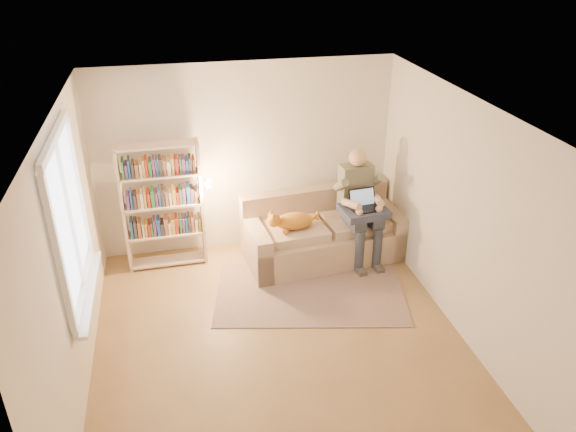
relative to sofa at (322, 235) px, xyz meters
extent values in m
plane|color=olive|center=(-0.93, -1.65, -0.33)|extent=(4.50, 4.50, 0.00)
cube|color=white|center=(-0.93, -1.65, 2.27)|extent=(4.00, 4.50, 0.02)
cube|color=silver|center=(-2.93, -1.65, 0.97)|extent=(0.02, 4.50, 2.60)
cube|color=silver|center=(1.07, -1.65, 0.97)|extent=(0.02, 4.50, 2.60)
cube|color=silver|center=(-0.93, 0.60, 0.97)|extent=(4.00, 0.02, 2.60)
cube|color=silver|center=(-0.93, -3.90, 0.97)|extent=(4.00, 0.02, 2.60)
plane|color=white|center=(-2.90, -1.45, 1.32)|extent=(0.00, 1.50, 1.50)
cube|color=white|center=(-2.89, -1.45, 2.11)|extent=(0.05, 1.50, 0.08)
cube|color=white|center=(-2.89, -1.45, 0.53)|extent=(0.05, 1.50, 0.08)
cube|color=white|center=(-2.89, -1.45, 1.32)|extent=(0.04, 0.05, 1.50)
cube|color=white|center=(-2.85, -1.45, 0.48)|extent=(0.12, 1.52, 0.04)
cube|color=tan|center=(0.00, -0.04, -0.10)|extent=(2.19, 1.15, 0.44)
cube|color=tan|center=(-0.03, 0.32, 0.34)|extent=(2.12, 0.42, 0.45)
cube|color=tan|center=(-0.94, -0.14, -0.01)|extent=(0.30, 0.96, 0.63)
cube|color=tan|center=(0.95, 0.05, -0.01)|extent=(0.30, 0.96, 0.63)
cube|color=#CCB295|center=(-0.46, -0.14, 0.18)|extent=(0.95, 0.72, 0.13)
cube|color=#CCB295|center=(0.48, -0.05, 0.18)|extent=(0.95, 0.72, 0.13)
cube|color=slate|center=(0.45, 0.03, 0.69)|extent=(0.45, 0.27, 0.58)
sphere|color=tan|center=(0.45, 0.01, 1.09)|extent=(0.23, 0.23, 0.23)
cube|color=#313845|center=(0.35, -0.25, 0.34)|extent=(0.22, 0.49, 0.18)
cube|color=#313845|center=(0.60, -0.23, 0.34)|extent=(0.22, 0.49, 0.18)
cylinder|color=#313845|center=(0.37, -0.49, -0.03)|extent=(0.12, 0.12, 0.59)
cylinder|color=#313845|center=(0.63, -0.46, -0.03)|extent=(0.12, 0.12, 0.59)
ellipsoid|color=#F59F30|center=(-0.46, -0.17, 0.35)|extent=(0.53, 0.31, 0.22)
sphere|color=#F59F30|center=(-0.74, -0.25, 0.43)|extent=(0.18, 0.18, 0.18)
cylinder|color=#F59F30|center=(-0.20, -0.09, 0.31)|extent=(0.25, 0.07, 0.07)
cube|color=#2B344C|center=(0.51, -0.26, 0.44)|extent=(0.63, 0.53, 0.10)
cube|color=black|center=(0.51, -0.30, 0.50)|extent=(0.39, 0.29, 0.02)
cube|color=black|center=(0.50, -0.18, 0.61)|extent=(0.37, 0.13, 0.23)
plane|color=#8CA5CC|center=(0.50, -0.18, 0.61)|extent=(0.34, 0.14, 0.31)
cube|color=beige|center=(-2.58, 0.24, 0.54)|extent=(0.04, 0.26, 1.73)
cube|color=beige|center=(-1.59, 0.26, 0.54)|extent=(0.04, 0.26, 1.73)
cube|color=beige|center=(-2.08, 0.25, -0.28)|extent=(1.03, 0.28, 0.03)
cube|color=beige|center=(-2.08, 0.25, 0.14)|extent=(1.03, 0.28, 0.03)
cube|color=beige|center=(-2.08, 0.25, 0.56)|extent=(1.03, 0.28, 0.03)
cube|color=beige|center=(-2.08, 0.25, 0.98)|extent=(1.03, 0.28, 0.03)
cube|color=beige|center=(-2.08, 0.25, 1.37)|extent=(1.03, 0.28, 0.03)
cube|color=#995933|center=(-2.08, 0.25, 0.26)|extent=(0.88, 0.22, 0.21)
cube|color=silver|center=(-2.08, 0.25, 0.68)|extent=(0.88, 0.22, 0.21)
cube|color=gold|center=(-2.08, 0.25, 1.10)|extent=(0.88, 0.22, 0.21)
cylinder|color=silver|center=(-1.66, 0.25, 0.59)|extent=(0.09, 0.09, 0.04)
cone|color=silver|center=(-1.51, 0.14, 0.86)|extent=(0.11, 0.14, 0.14)
cube|color=gray|center=(-0.38, -0.86, -0.32)|extent=(2.56, 1.83, 0.01)
camera|label=1|loc=(-1.89, -6.45, 3.75)|focal=35.00mm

